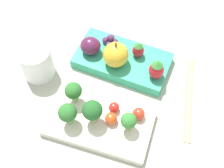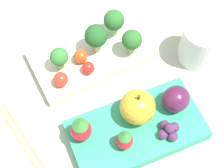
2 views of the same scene
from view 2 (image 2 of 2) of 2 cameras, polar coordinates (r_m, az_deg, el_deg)
ground_plane at (r=0.64m, az=-0.39°, el=-1.81°), size 4.00×4.00×0.00m
bento_box_savoury at (r=0.68m, az=-3.14°, el=4.44°), size 0.22×0.13×0.02m
bento_box_fruit at (r=0.61m, az=3.53°, el=-7.19°), size 0.23×0.15×0.02m
broccoli_floret_0 at (r=0.64m, az=-2.45°, el=7.23°), size 0.04×0.04×0.06m
broccoli_floret_1 at (r=0.63m, az=-8.04°, el=4.05°), size 0.03×0.03×0.05m
broccoli_floret_2 at (r=0.66m, az=0.31°, el=9.60°), size 0.04×0.04×0.06m
broccoli_floret_3 at (r=0.64m, az=3.06°, el=6.65°), size 0.04×0.04×0.05m
cherry_tomato_0 at (r=0.63m, az=-7.82°, el=0.70°), size 0.03×0.03×0.03m
cherry_tomato_1 at (r=0.65m, az=-4.81°, el=4.20°), size 0.02×0.02×0.02m
cherry_tomato_2 at (r=0.64m, az=-3.63°, el=2.46°), size 0.02×0.02×0.02m
apple at (r=0.58m, az=3.93°, el=-3.51°), size 0.06×0.06×0.07m
strawberry_0 at (r=0.56m, az=1.92°, el=-8.51°), size 0.03×0.03×0.04m
strawberry_1 at (r=0.57m, az=-4.77°, el=-6.88°), size 0.03×0.03×0.05m
plum at (r=0.60m, az=9.72°, el=-2.24°), size 0.05×0.04×0.04m
grape_cluster at (r=0.59m, az=8.67°, el=-6.97°), size 0.04×0.04×0.03m
drinking_cup at (r=0.67m, az=13.33°, el=6.04°), size 0.07×0.07×0.08m
chopsticks_pair at (r=0.61m, az=-12.20°, el=-10.26°), size 0.03×0.21×0.01m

